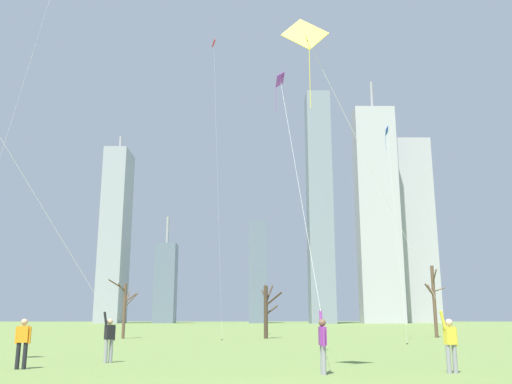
# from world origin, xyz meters

# --- Properties ---
(kite_flyer_midfield_left_white) EXTENTS (7.40, 3.94, 13.20)m
(kite_flyer_midfield_left_white) POSITION_xyz_m (-6.46, 8.93, 2.59)
(kite_flyer_midfield_left_white) COLOR gray
(kite_flyer_midfield_left_white) RESTS_ON ground
(kite_flyer_foreground_right_purple) EXTENTS (1.17, 6.86, 12.70)m
(kite_flyer_foreground_right_purple) POSITION_xyz_m (1.91, 5.74, 2.19)
(kite_flyer_foreground_right_purple) COLOR gray
(kite_flyer_foreground_right_purple) RESTS_ON ground
(kite_flyer_midfield_center_yellow) EXTENTS (5.44, 1.79, 11.28)m
(kite_flyer_midfield_center_yellow) POSITION_xyz_m (4.87, 4.99, 3.33)
(kite_flyer_midfield_center_yellow) COLOR gray
(kite_flyer_midfield_center_yellow) RESTS_ON ground
(bystander_strolling_midfield) EXTENTS (0.51, 0.24, 1.62)m
(bystander_strolling_midfield) POSITION_xyz_m (-7.75, 6.87, 0.90)
(bystander_strolling_midfield) COLOR black
(bystander_strolling_midfield) RESTS_ON ground
(distant_kite_low_near_trees_blue) EXTENTS (0.76, 4.44, 15.96)m
(distant_kite_low_near_trees_blue) POSITION_xyz_m (10.13, 26.95, 13.84)
(distant_kite_low_near_trees_blue) COLOR blue
(distant_kite_low_near_trees_blue) RESTS_ON ground
(distant_kite_drifting_left_red) EXTENTS (1.41, 3.03, 25.71)m
(distant_kite_drifting_left_red) POSITION_xyz_m (-3.33, 31.76, 22.65)
(distant_kite_drifting_left_red) COLOR red
(distant_kite_drifting_left_red) RESTS_ON ground
(bare_tree_right_of_center) EXTENTS (1.65, 2.60, 4.32)m
(bare_tree_right_of_center) POSITION_xyz_m (1.16, 33.02, 2.35)
(bare_tree_right_of_center) COLOR #423326
(bare_tree_right_of_center) RESTS_ON ground
(bare_tree_far_right_edge) EXTENTS (2.32, 3.09, 4.61)m
(bare_tree_far_right_edge) POSITION_xyz_m (-10.30, 32.99, 2.47)
(bare_tree_far_right_edge) COLOR brown
(bare_tree_far_right_edge) RESTS_ON ground
(bare_tree_center) EXTENTS (1.95, 2.47, 5.95)m
(bare_tree_center) POSITION_xyz_m (15.31, 34.74, 3.15)
(bare_tree_center) COLOR brown
(bare_tree_center) RESTS_ON ground
(skyline_squat_block) EXTENTS (10.08, 5.81, 54.86)m
(skyline_squat_block) POSITION_xyz_m (49.36, 148.38, 27.43)
(skyline_squat_block) COLOR #B2B2B7
(skyline_squat_block) RESTS_ON ground
(skyline_mid_tower_right) EXTENTS (6.55, 11.98, 54.39)m
(skyline_mid_tower_right) POSITION_xyz_m (-39.06, 144.20, 24.77)
(skyline_mid_tower_right) COLOR #9EA3AD
(skyline_mid_tower_right) RESTS_ON ground
(skyline_short_annex) EXTENTS (5.84, 6.79, 30.29)m
(skyline_short_annex) POSITION_xyz_m (-24.33, 145.77, 11.22)
(skyline_short_annex) COLOR slate
(skyline_short_annex) RESTS_ON ground
(skyline_tall_tower) EXTENTS (11.35, 6.32, 69.25)m
(skyline_tall_tower) POSITION_xyz_m (35.32, 137.55, 30.31)
(skyline_tall_tower) COLOR #B2B2B7
(skyline_tall_tower) RESTS_ON ground
(skyline_slender_spire) EXTENTS (5.00, 9.53, 28.70)m
(skyline_slender_spire) POSITION_xyz_m (1.92, 146.40, 14.35)
(skyline_slender_spire) COLOR slate
(skyline_slender_spire) RESTS_ON ground
(skyline_wide_slab) EXTENTS (6.53, 7.46, 63.79)m
(skyline_wide_slab) POSITION_xyz_m (18.81, 134.80, 31.90)
(skyline_wide_slab) COLOR gray
(skyline_wide_slab) RESTS_ON ground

